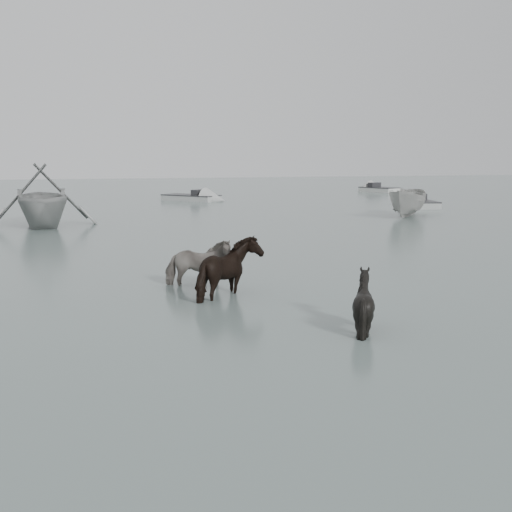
% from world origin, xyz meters
% --- Properties ---
extents(ground, '(140.00, 140.00, 0.00)m').
position_xyz_m(ground, '(0.00, 0.00, 0.00)').
color(ground, '#546460').
rests_on(ground, ground).
extents(pony_pinto, '(1.79, 1.20, 1.39)m').
position_xyz_m(pony_pinto, '(-2.58, 2.87, 0.69)').
color(pony_pinto, black).
rests_on(pony_pinto, ground).
extents(pony_dark, '(1.81, 1.93, 1.57)m').
position_xyz_m(pony_dark, '(-2.05, 1.59, 0.79)').
color(pony_dark, black).
rests_on(pony_dark, ground).
extents(pony_black, '(1.55, 1.48, 1.34)m').
position_xyz_m(pony_black, '(-0.29, -1.58, 0.67)').
color(pony_black, black).
rests_on(pony_black, ground).
extents(rowboat_trail, '(5.25, 5.91, 2.87)m').
position_xyz_m(rowboat_trail, '(-7.04, 17.10, 1.43)').
color(rowboat_trail, '#989B98').
rests_on(rowboat_trail, ground).
extents(boat_small, '(3.81, 4.11, 1.58)m').
position_xyz_m(boat_small, '(10.41, 17.17, 0.79)').
color(boat_small, '#A2A19D').
rests_on(boat_small, ground).
extents(skiff_port, '(2.36, 4.52, 0.75)m').
position_xyz_m(skiff_port, '(13.74, 22.13, 0.38)').
color(skiff_port, '#9DA09E').
rests_on(skiff_port, ground).
extents(skiff_mid, '(4.92, 5.09, 0.75)m').
position_xyz_m(skiff_mid, '(1.52, 30.77, 0.38)').
color(skiff_mid, '#A2A4A2').
rests_on(skiff_mid, ground).
extents(skiff_star, '(3.33, 4.59, 0.75)m').
position_xyz_m(skiff_star, '(17.90, 36.42, 0.38)').
color(skiff_star, silver).
rests_on(skiff_star, ground).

